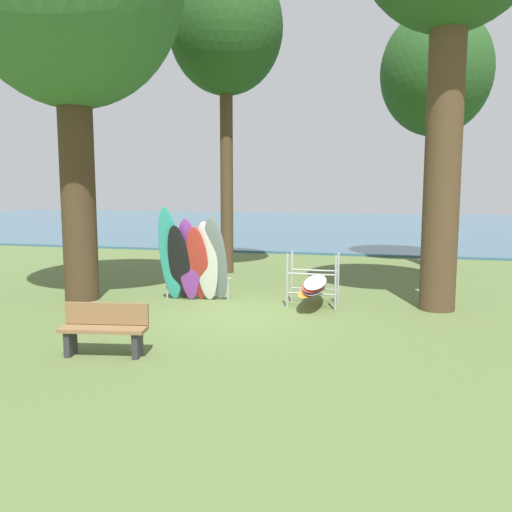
% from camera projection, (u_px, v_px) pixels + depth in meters
% --- Properties ---
extents(ground_plane, '(80.00, 80.00, 0.00)m').
position_uv_depth(ground_plane, '(239.00, 314.00, 11.59)').
color(ground_plane, '#566B38').
extents(lake_water, '(80.00, 36.00, 0.10)m').
position_uv_depth(lake_water, '(347.00, 225.00, 39.30)').
color(lake_water, '#38607A').
rests_on(lake_water, ground).
extents(tree_mid_behind, '(3.54, 3.54, 9.68)m').
position_uv_depth(tree_mid_behind, '(226.00, 30.00, 16.46)').
color(tree_mid_behind, '#4C3823').
rests_on(tree_mid_behind, ground).
extents(tree_far_left_back, '(3.74, 3.74, 8.80)m').
position_uv_depth(tree_far_left_back, '(436.00, 75.00, 18.21)').
color(tree_far_left_back, '#42301E').
rests_on(tree_far_left_back, ground).
extents(leaning_board_pile, '(1.70, 0.94, 2.31)m').
position_uv_depth(leaning_board_pile, '(193.00, 261.00, 12.75)').
color(leaning_board_pile, '#38B2AD').
rests_on(leaning_board_pile, ground).
extents(board_storage_rack, '(1.15, 2.13, 1.25)m').
position_uv_depth(board_storage_rack, '(314.00, 285.00, 12.35)').
color(board_storage_rack, '#9EA0A5').
rests_on(board_storage_rack, ground).
extents(park_bench, '(1.45, 0.63, 0.85)m').
position_uv_depth(park_bench, '(105.00, 328.00, 8.71)').
color(park_bench, '#2D2D33').
rests_on(park_bench, ground).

